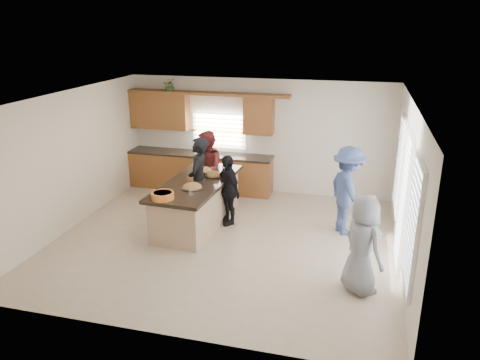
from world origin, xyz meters
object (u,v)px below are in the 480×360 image
(salad_bowl, at_px, (163,195))
(woman_right_front, at_px, (362,245))
(woman_left_back, at_px, (199,180))
(woman_right_back, at_px, (348,191))
(woman_left_mid, at_px, (207,170))
(island, at_px, (197,204))
(woman_left_front, at_px, (228,190))

(salad_bowl, relative_size, woman_right_front, 0.26)
(woman_left_back, xyz_separation_m, woman_right_front, (3.37, -1.98, -0.10))
(woman_right_back, distance_m, woman_right_front, 2.18)
(woman_left_mid, bearing_deg, salad_bowl, -20.28)
(woman_right_back, xyz_separation_m, woman_right_front, (0.32, -2.16, -0.09))
(woman_left_back, height_order, woman_right_back, woman_left_back)
(island, bearing_deg, woman_left_mid, 98.82)
(island, height_order, woman_right_front, woman_right_front)
(salad_bowl, distance_m, woman_right_front, 3.71)
(island, xyz_separation_m, woman_right_back, (3.05, 0.34, 0.45))
(salad_bowl, distance_m, woman_left_back, 1.30)
(salad_bowl, bearing_deg, island, 76.68)
(woman_left_back, bearing_deg, island, -3.16)
(salad_bowl, distance_m, woman_right_back, 3.62)
(salad_bowl, bearing_deg, woman_right_back, 23.62)
(woman_left_mid, height_order, woman_right_front, woman_left_mid)
(woman_left_front, bearing_deg, island, -115.52)
(woman_left_front, bearing_deg, woman_left_back, -129.98)
(woman_left_mid, bearing_deg, woman_right_front, 35.44)
(salad_bowl, bearing_deg, woman_left_front, 56.24)
(island, height_order, salad_bowl, salad_bowl)
(island, height_order, woman_right_back, woman_right_back)
(woman_left_back, height_order, woman_left_mid, woman_left_back)
(woman_left_mid, bearing_deg, woman_left_front, 26.98)
(woman_left_back, distance_m, woman_right_back, 3.06)
(island, distance_m, woman_right_front, 3.84)
(salad_bowl, relative_size, woman_left_mid, 0.24)
(woman_left_back, xyz_separation_m, woman_right_back, (3.06, 0.18, -0.02))
(woman_left_mid, height_order, woman_right_back, woman_right_back)
(woman_left_front, bearing_deg, woman_left_mid, 178.87)
(woman_left_back, bearing_deg, woman_right_front, 54.80)
(woman_left_back, height_order, woman_right_front, woman_left_back)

